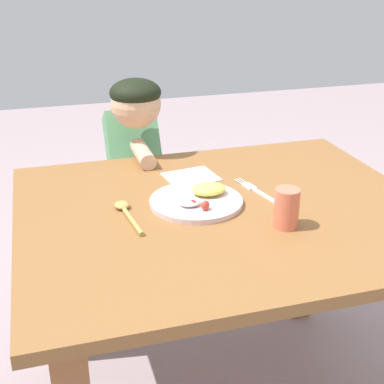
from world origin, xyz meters
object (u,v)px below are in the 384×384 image
at_px(plate, 198,200).
at_px(spoon, 126,212).
at_px(person, 135,184).
at_px(drinking_cup, 287,208).
at_px(fork, 257,191).

bearing_deg(plate, spoon, -177.26).
relative_size(plate, person, 0.27).
bearing_deg(drinking_cup, fork, 86.08).
bearing_deg(fork, plate, 85.57).
distance_m(plate, person, 0.60).
xyz_separation_m(plate, fork, (0.19, 0.03, -0.01)).
xyz_separation_m(spoon, drinking_cup, (0.38, -0.19, 0.04)).
bearing_deg(drinking_cup, spoon, 154.03).
height_order(plate, spoon, plate).
xyz_separation_m(fork, spoon, (-0.40, -0.04, 0.01)).
xyz_separation_m(drinking_cup, person, (-0.25, 0.76, -0.21)).
relative_size(plate, fork, 1.22).
bearing_deg(spoon, drinking_cup, -122.52).
height_order(spoon, drinking_cup, drinking_cup).
relative_size(spoon, drinking_cup, 1.96).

